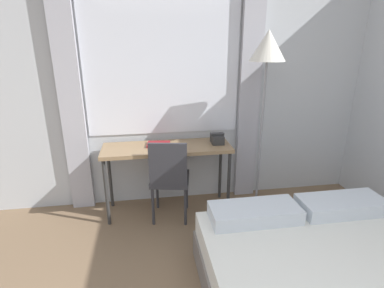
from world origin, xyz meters
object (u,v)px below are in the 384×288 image
Objects in this scene: telephone at (217,139)px; book at (159,144)px; desk at (167,152)px; standing_lamp at (267,62)px; desk_chair at (169,176)px.

book is at bearing 177.33° from telephone.
desk is 1.39m from standing_lamp.
desk_chair reaches higher than desk.
book is (-1.09, 0.19, -0.87)m from standing_lamp.
telephone reaches higher than desk.
telephone reaches higher than book.
book is at bearing 170.16° from standing_lamp.
desk_chair is (0.00, -0.20, -0.18)m from desk.
standing_lamp is 1.41m from book.
desk_chair is 0.47× the size of standing_lamp.
standing_lamp is 11.11× the size of telephone.
desk_chair is 5.21× the size of telephone.
desk_chair is at bearing -158.57° from telephone.
standing_lamp is (1.00, -0.14, 0.95)m from desk.
telephone is (0.56, 0.22, 0.31)m from desk_chair.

